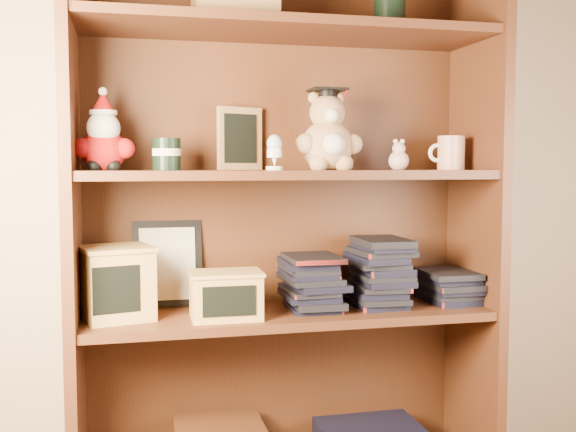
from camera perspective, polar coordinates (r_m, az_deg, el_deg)
name	(u,v)px	position (r m, az deg, el deg)	size (l,w,h in m)	color
bookcase	(283,229)	(1.96, -0.41, -1.09)	(1.20, 0.35, 1.60)	#502917
shelf_lower	(288,314)	(1.95, 0.00, -8.32)	(1.14, 0.33, 0.02)	#502917
shelf_upper	(288,174)	(1.90, 0.00, 3.53)	(1.14, 0.33, 0.02)	#502917
santa_plush	(104,139)	(1.85, -15.34, 6.29)	(0.16, 0.12, 0.23)	#A50F0F
teachers_tin	(167,154)	(1.85, -10.22, 5.19)	(0.08, 0.08, 0.09)	black
chalkboard_plaque	(240,140)	(1.99, -4.11, 6.46)	(0.14, 0.10, 0.18)	#9E7547
egg_cup	(274,151)	(1.82, -1.16, 5.53)	(0.05, 0.05, 0.10)	white
grad_teddy_bear	(328,138)	(1.92, 3.40, 6.59)	(0.20, 0.17, 0.24)	tan
pink_figurine	(399,158)	(2.00, 9.35, 4.88)	(0.06, 0.06, 0.09)	#CEA79F
teacher_mug	(450,153)	(2.07, 13.57, 5.21)	(0.11, 0.08, 0.10)	silver
certificate_frame	(167,263)	(2.01, -10.17, -3.97)	(0.20, 0.05, 0.25)	black
treats_box	(117,282)	(1.88, -14.27, -5.45)	(0.22, 0.22, 0.20)	tan
pencils_box	(226,295)	(1.83, -5.29, -6.64)	(0.20, 0.14, 0.13)	tan
book_stack_left	(312,281)	(1.95, 2.04, -5.55)	(0.14, 0.20, 0.16)	black
book_stack_mid	(378,273)	(2.01, 7.65, -4.82)	(0.14, 0.20, 0.19)	black
book_stack_right	(449,286)	(2.10, 13.44, -5.80)	(0.14, 0.20, 0.10)	black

